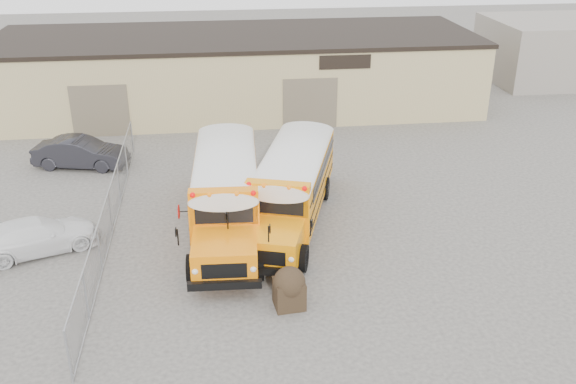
{
  "coord_description": "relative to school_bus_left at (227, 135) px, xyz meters",
  "views": [
    {
      "loc": [
        -1.7,
        -20.83,
        12.45
      ],
      "look_at": [
        1.18,
        2.61,
        1.6
      ],
      "focal_mm": 40.0,
      "sensor_mm": 36.0,
      "label": 1
    }
  ],
  "objects": [
    {
      "name": "chainlink_fence",
      "position": [
        -4.97,
        -6.36,
        -0.85
      ],
      "size": [
        0.07,
        18.07,
        1.81
      ],
      "color": "#96999E",
      "rests_on": "ground"
    },
    {
      "name": "school_bus_left",
      "position": [
        0.0,
        0.0,
        0.0
      ],
      "size": [
        3.35,
        10.46,
        3.03
      ],
      "color": "orange",
      "rests_on": "ground"
    },
    {
      "name": "car_dark",
      "position": [
        -7.38,
        1.05,
        -0.99
      ],
      "size": [
        4.88,
        2.56,
        1.53
      ],
      "primitive_type": "imported",
      "rotation": [
        0.0,
        0.0,
        1.36
      ],
      "color": "black",
      "rests_on": "ground"
    },
    {
      "name": "car_white",
      "position": [
        -7.62,
        -7.57,
        -1.08
      ],
      "size": [
        5.0,
        3.48,
        1.34
      ],
      "primitive_type": "imported",
      "rotation": [
        0.0,
        0.0,
        1.95
      ],
      "color": "white",
      "rests_on": "ground"
    },
    {
      "name": "tarp_bundle",
      "position": [
        1.56,
        -12.41,
        -1.0
      ],
      "size": [
        1.08,
        1.08,
        1.47
      ],
      "color": "black",
      "rests_on": "ground"
    },
    {
      "name": "warehouse",
      "position": [
        1.03,
        10.63,
        0.62
      ],
      "size": [
        30.2,
        10.2,
        4.67
      ],
      "color": "tan",
      "rests_on": "ground"
    },
    {
      "name": "school_bus_right",
      "position": [
        4.28,
        -0.06,
        -0.05
      ],
      "size": [
        5.32,
        10.34,
        2.95
      ],
      "color": "orange",
      "rests_on": "ground"
    },
    {
      "name": "distant_building_right",
      "position": [
        25.03,
        14.64,
        0.45
      ],
      "size": [
        10.0,
        8.0,
        4.4
      ],
      "primitive_type": "cube",
      "color": "gray",
      "rests_on": "ground"
    },
    {
      "name": "ground",
      "position": [
        1.03,
        -9.36,
        -1.75
      ],
      "size": [
        120.0,
        120.0,
        0.0
      ],
      "primitive_type": "plane",
      "color": "#494643",
      "rests_on": "ground"
    }
  ]
}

